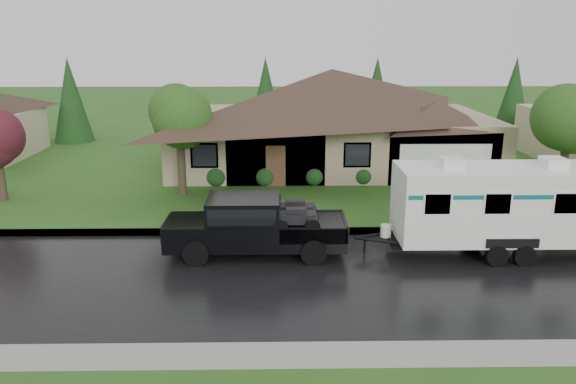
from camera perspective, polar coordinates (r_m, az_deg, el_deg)
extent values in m
plane|color=#2E561B|center=(20.28, 2.16, -6.33)|extent=(140.00, 140.00, 0.00)
cube|color=black|center=(18.44, 2.49, -8.63)|extent=(140.00, 8.00, 0.01)
cube|color=gray|center=(22.36, 1.86, -4.00)|extent=(140.00, 0.50, 0.15)
cube|color=#2E561B|center=(34.63, 0.85, 3.07)|extent=(140.00, 26.00, 0.15)
cube|color=tan|center=(33.46, 4.35, 5.34)|extent=(18.00, 10.00, 3.00)
pyramid|color=#33241C|center=(32.99, 4.50, 12.37)|extent=(19.44, 10.80, 2.60)
cube|color=tan|center=(31.56, 14.68, 3.98)|extent=(5.76, 4.00, 2.70)
cylinder|color=#382B1E|center=(27.42, -10.74, 2.16)|extent=(0.39, 0.39, 2.37)
sphere|color=#336220|center=(26.94, -11.02, 7.55)|extent=(3.28, 3.28, 3.28)
cylinder|color=#382B1E|center=(29.15, -27.05, 0.94)|extent=(0.33, 0.33, 1.81)
cylinder|color=#382B1E|center=(29.39, 26.09, 1.72)|extent=(0.39, 0.39, 2.37)
sphere|color=#32601F|center=(28.95, 26.70, 6.71)|extent=(3.27, 3.27, 3.27)
sphere|color=#143814|center=(29.11, -7.29, 1.70)|extent=(1.00, 1.00, 1.00)
sphere|color=#143814|center=(28.94, -2.32, 1.73)|extent=(1.00, 1.00, 1.00)
sphere|color=#143814|center=(28.98, 2.66, 1.75)|extent=(1.00, 1.00, 1.00)
sphere|color=#143814|center=(29.25, 7.60, 1.76)|extent=(1.00, 1.00, 1.00)
sphere|color=#143814|center=(29.73, 12.41, 1.75)|extent=(1.00, 1.00, 1.00)
sphere|color=#143814|center=(30.41, 17.04, 1.73)|extent=(1.00, 1.00, 1.00)
cube|color=black|center=(20.07, -3.29, -4.08)|extent=(6.32, 2.11, 0.91)
cube|color=black|center=(20.21, -9.89, -3.30)|extent=(1.68, 2.05, 0.37)
cube|color=black|center=(19.83, -4.54, -1.88)|extent=(2.53, 1.98, 0.95)
cube|color=black|center=(19.82, -4.54, -1.73)|extent=(2.32, 2.02, 0.58)
cube|color=black|center=(20.02, 2.44, -3.48)|extent=(2.32, 2.00, 0.06)
cylinder|color=black|center=(19.43, -9.33, -6.14)|extent=(0.88, 0.34, 0.88)
cylinder|color=black|center=(21.34, -8.55, -4.10)|extent=(0.88, 0.34, 0.88)
cylinder|color=black|center=(19.25, 2.60, -6.14)|extent=(0.88, 0.34, 0.88)
cylinder|color=black|center=(21.18, 2.26, -4.08)|extent=(0.88, 0.34, 0.88)
cube|color=white|center=(21.23, 20.83, -1.03)|extent=(7.37, 2.53, 2.58)
cube|color=black|center=(21.67, 20.47, -4.70)|extent=(7.79, 1.26, 0.15)
cube|color=#0D5C60|center=(21.09, 20.98, 0.45)|extent=(7.22, 2.55, 0.15)
cube|color=white|center=(20.25, 16.24, 2.87)|extent=(0.74, 0.84, 0.34)
cube|color=white|center=(21.58, 25.36, 2.74)|extent=(0.74, 0.84, 0.34)
cylinder|color=black|center=(20.43, 20.44, -6.07)|extent=(0.74, 0.25, 0.74)
cylinder|color=black|center=(22.61, 18.22, -3.79)|extent=(0.74, 0.25, 0.74)
cylinder|color=black|center=(20.80, 22.89, -5.95)|extent=(0.74, 0.25, 0.74)
cylinder|color=black|center=(22.94, 20.46, -3.73)|extent=(0.74, 0.25, 0.74)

